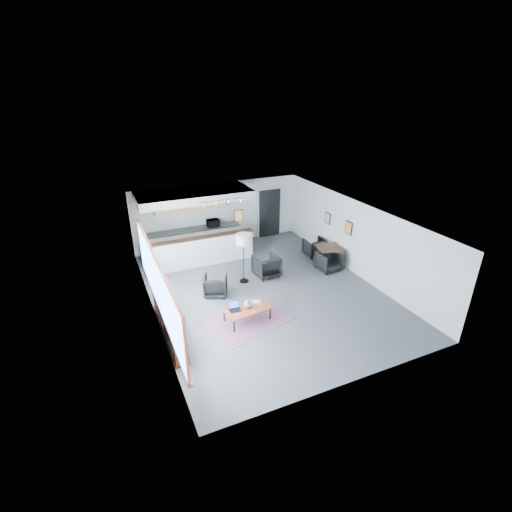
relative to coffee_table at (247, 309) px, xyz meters
name	(u,v)px	position (x,y,z in m)	size (l,w,h in m)	color
room	(265,255)	(1.15, 1.30, 0.92)	(7.02, 9.02, 2.62)	#47474A
window	(158,286)	(-2.31, 0.40, 1.07)	(0.10, 5.95, 1.66)	#8CBFFF
console	(170,324)	(-2.15, 0.25, -0.06)	(0.35, 3.00, 0.80)	#331B12
kitchenette	(195,222)	(-0.05, 5.01, 0.99)	(4.20, 1.96, 2.60)	white
doorway	(269,212)	(3.45, 5.72, 0.69)	(1.10, 0.12, 2.15)	black
track_light	(222,201)	(0.56, 3.50, 2.14)	(1.60, 0.07, 0.15)	silver
wall_art_lower	(349,228)	(4.62, 1.70, 1.17)	(0.03, 0.38, 0.48)	black
wall_art_upper	(328,218)	(4.62, 3.00, 1.12)	(0.03, 0.34, 0.44)	black
kilim_rug	(247,320)	(0.00, 0.00, -0.38)	(2.67, 2.14, 0.01)	#673851
coffee_table	(247,309)	(0.00, 0.00, 0.00)	(1.36, 0.85, 0.42)	brown
laptop	(234,307)	(-0.35, 0.09, 0.10)	(0.34, 0.28, 0.23)	black
ceramic_pot	(248,304)	(0.02, 0.02, 0.15)	(0.23, 0.23, 0.23)	gray
book_stack	(257,303)	(0.34, 0.11, 0.07)	(0.32, 0.28, 0.08)	silver
coaster	(254,311)	(0.10, -0.23, 0.03)	(0.13, 0.13, 0.01)	#E5590C
armchair_left	(216,285)	(-0.36, 1.74, -0.02)	(0.70, 0.66, 0.72)	black
armchair_right	(266,265)	(1.68, 2.26, 0.03)	(0.81, 0.76, 0.83)	black
floor_lamp	(243,241)	(0.80, 2.20, 1.12)	(0.59, 0.59, 1.73)	black
dining_table	(329,249)	(4.15, 2.10, 0.27)	(1.01, 1.01, 0.72)	#331B12
dining_chair_near	(329,262)	(3.93, 1.75, -0.05)	(0.65, 0.61, 0.67)	black
dining_chair_far	(315,248)	(4.15, 3.05, -0.06)	(0.63, 0.59, 0.65)	black
microwave	(213,222)	(0.80, 5.45, 0.71)	(0.50, 0.28, 0.34)	black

